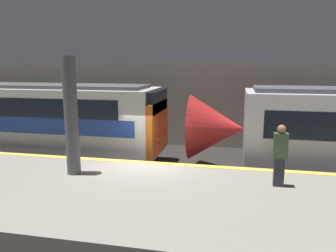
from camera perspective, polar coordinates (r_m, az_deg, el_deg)
name	(u,v)px	position (r m, az deg, el deg)	size (l,w,h in m)	color
ground_plane	(148,188)	(12.08, -3.51, -10.76)	(120.00, 120.00, 0.00)	#282623
platform	(122,207)	(9.50, -8.00, -13.74)	(40.00, 5.43, 1.02)	gray
station_rear_barrier	(180,105)	(17.80, 2.02, 3.75)	(50.00, 0.15, 4.50)	#B2AD9E
support_pillar_near	(71,116)	(10.49, -16.51, 1.61)	(0.42, 0.42, 3.66)	#56565B
person_waiting	(280,154)	(9.70, 18.92, -4.62)	(0.38, 0.24, 1.77)	#2D2D38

